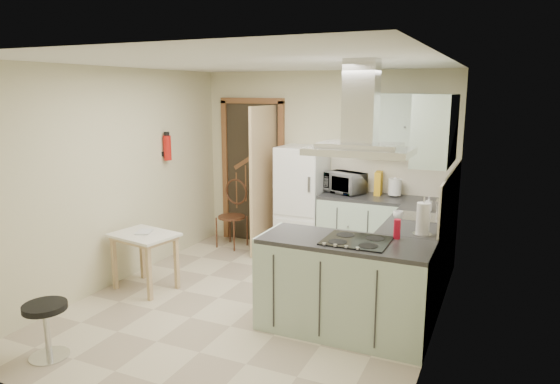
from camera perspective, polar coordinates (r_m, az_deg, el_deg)
The scene contains 28 objects.
floor at distance 5.43m, azimuth -2.80°, elevation -12.78°, with size 4.20×4.20×0.00m, color beige.
ceiling at distance 4.96m, azimuth -3.09°, elevation 14.56°, with size 4.20×4.20×0.00m, color silver.
back_wall at distance 6.96m, azimuth 5.03°, elevation 3.34°, with size 3.60×3.60×0.00m, color beige.
left_wall at distance 6.08m, azimuth -18.20°, elevation 1.62°, with size 4.20×4.20×0.00m, color beige.
right_wall at distance 4.53m, azimuth 17.74°, elevation -1.60°, with size 4.20×4.20×0.00m, color beige.
doorway at distance 7.39m, azimuth -3.14°, elevation 2.29°, with size 1.10×0.12×2.10m, color brown.
fridge at distance 6.84m, azimuth 2.54°, elevation -1.03°, with size 0.60×0.60×1.50m, color white.
counter_back at distance 6.65m, azimuth 9.43°, elevation -4.21°, with size 1.08×0.60×0.90m, color #9EB2A0.
counter_right at distance 5.86m, azimuth 15.68°, elevation -6.67°, with size 0.60×1.95×0.90m, color #9EB2A0.
splashback at distance 6.71m, azimuth 12.74°, elevation 1.93°, with size 1.68×0.02×0.50m, color beige.
wall_cabinet_back at distance 6.47m, azimuth 12.63°, elevation 7.84°, with size 0.85×0.35×0.70m, color #9EB2A0.
wall_cabinet_right at distance 5.30m, azimuth 17.38°, elevation 6.83°, with size 0.35×0.90×0.70m, color #9EB2A0.
peninsula at distance 4.75m, azimuth 7.39°, elevation -10.67°, with size 1.55×0.65×0.90m, color #9EB2A0.
hob at distance 4.57m, azimuth 8.74°, elevation -5.53°, with size 0.58×0.50×0.01m, color black.
extractor_hood at distance 4.40m, azimuth 9.06°, elevation 4.65°, with size 0.90×0.55×0.10m, color silver.
sink at distance 5.57m, azimuth 15.65°, elevation -2.74°, with size 0.45×0.40×0.01m, color silver.
fire_extinguisher at distance 6.69m, azimuth -12.75°, elevation 4.94°, with size 0.10×0.10×0.32m, color #B2140F.
drop_leaf_table at distance 5.93m, azimuth -15.14°, elevation -7.66°, with size 0.70×0.52×0.66m, color #DBCA87.
bentwood_chair at distance 7.24m, azimuth -5.55°, elevation -2.86°, with size 0.39×0.39×0.89m, color #52261B.
stool at distance 4.81m, azimuth -25.08°, elevation -14.13°, with size 0.36×0.36×0.49m, color black.
microwave at distance 6.66m, azimuth 7.42°, elevation 1.06°, with size 0.50×0.34×0.27m, color black.
kettle at distance 6.55m, azimuth 12.99°, elevation 0.57°, with size 0.17×0.17×0.25m, color silver.
cereal_box at distance 6.60m, azimuth 11.19°, elevation 0.99°, with size 0.08×0.20×0.30m, color gold.
soap_bottle at distance 5.89m, azimuth 16.63°, elevation -1.26°, with size 0.07×0.08×0.16m, color #A6A3AF.
paper_towel at distance 4.88m, azimuth 16.03°, elevation -2.91°, with size 0.12×0.12×0.32m, color silver.
cup at distance 5.44m, azimuth 13.35°, elevation -2.56°, with size 0.11×0.11×0.08m, color silver.
red_bottle at distance 4.70m, azimuth 13.23°, elevation -4.14°, with size 0.06×0.06×0.18m, color red.
book at distance 5.89m, azimuth -16.02°, elevation -4.00°, with size 0.16×0.22×0.10m, color #8F2F46.
Camera 1 is at (2.28, -4.40, 2.24)m, focal length 32.00 mm.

